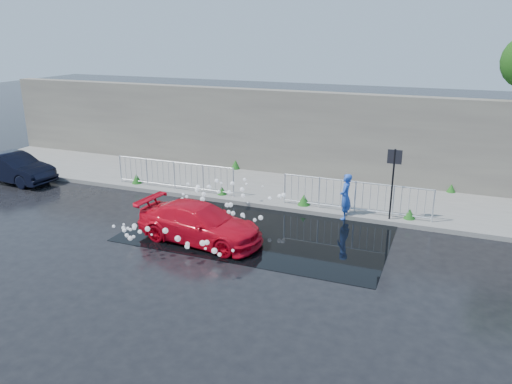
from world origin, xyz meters
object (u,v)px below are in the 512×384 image
dark_car (14,168)px  person (345,197)px  sign_post (393,173)px  red_car (200,223)px

dark_car → person: (13.62, 0.92, 0.17)m
sign_post → person: size_ratio=1.61×
person → red_car: bearing=-48.7°
dark_car → sign_post: bearing=-81.9°
person → sign_post: bearing=91.7°
sign_post → red_car: sign_post is taller
sign_post → red_car: 6.30m
sign_post → person: sign_post is taller
sign_post → red_car: bearing=-145.1°
red_car → dark_car: size_ratio=1.07×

